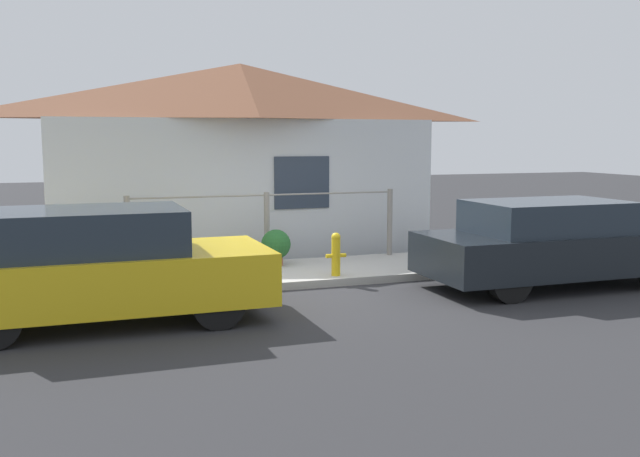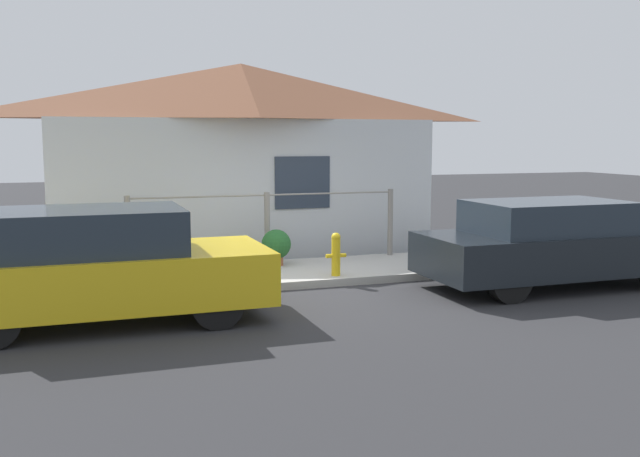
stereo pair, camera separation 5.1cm
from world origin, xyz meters
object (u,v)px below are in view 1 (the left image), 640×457
Objects in this scene: car_right at (553,243)px; car_left at (102,266)px; potted_plant_near_hydrant at (276,245)px; potted_plant_by_fence at (131,254)px; fire_hydrant at (336,253)px.

car_left is at bearing 179.85° from car_right.
potted_plant_near_hydrant reaches higher than potted_plant_by_fence.
potted_plant_near_hydrant is (-3.80, 2.56, -0.21)m from car_right.
fire_hydrant is at bearing -61.45° from potted_plant_near_hydrant.
fire_hydrant is 1.11× the size of potted_plant_near_hydrant.
car_right reaches higher than fire_hydrant.
potted_plant_by_fence is at bearing 178.72° from potted_plant_near_hydrant.
car_right is at bearing -33.97° from potted_plant_near_hydrant.
car_right is (6.79, 0.00, -0.04)m from car_left.
car_right is at bearing -22.72° from potted_plant_by_fence.
fire_hydrant is (3.65, 1.35, -0.24)m from car_left.
car_left reaches higher than fire_hydrant.
potted_plant_near_hydrant is (-0.66, 1.21, -0.01)m from fire_hydrant.
potted_plant_by_fence is at bearing 157.81° from fire_hydrant.
car_right is at bearing -0.42° from car_left.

